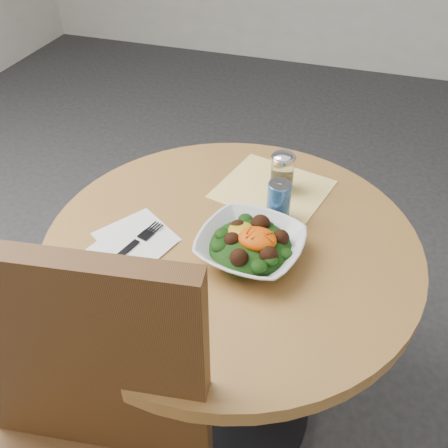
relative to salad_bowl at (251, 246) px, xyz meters
name	(u,v)px	position (x,y,z in m)	size (l,w,h in m)	color
ground	(229,407)	(-0.06, 0.04, -0.78)	(6.00, 6.00, 0.00)	#2A292C
table	(231,295)	(-0.06, 0.04, -0.23)	(0.90, 0.90, 0.75)	black
cloth_napkin	(273,189)	(-0.01, 0.27, -0.03)	(0.27, 0.25, 0.00)	#FBB40D
paper_napkins	(133,242)	(-0.28, -0.04, -0.03)	(0.22, 0.25, 0.00)	white
salad_bowl	(251,246)	(0.00, 0.00, 0.00)	(0.27, 0.27, 0.09)	silver
fork	(132,246)	(-0.27, -0.06, -0.03)	(0.08, 0.21, 0.00)	black
spice_shaker	(282,172)	(0.01, 0.28, 0.02)	(0.06, 0.06, 0.12)	silver
beverage_can	(279,202)	(0.03, 0.15, 0.02)	(0.06, 0.06, 0.11)	#0D3793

